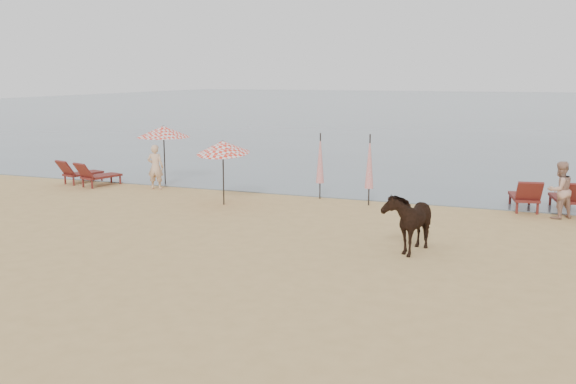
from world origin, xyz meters
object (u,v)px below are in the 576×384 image
Objects in this scene: umbrella_open_left_a at (164,132)px; umbrella_closed_left at (320,159)px; umbrella_open_left_b at (223,147)px; beachgoer_right_a at (560,190)px; cow at (409,220)px; umbrella_closed_right at (370,162)px; beachgoer_left at (155,167)px; lounger_cluster_left at (87,173)px; lounger_cluster_right at (568,197)px.

umbrella_closed_left is (6.40, -0.57, -0.65)m from umbrella_open_left_a.
umbrella_open_left_b is 10.24m from beachgoer_right_a.
umbrella_closed_left is at bearing 136.60° from cow.
beachgoer_left is at bearing 179.21° from umbrella_closed_right.
lounger_cluster_left is at bearing 169.84° from cow.
cow is (2.18, -4.90, -0.67)m from umbrella_closed_right.
umbrella_closed_right is at bearing -179.96° from lounger_cluster_right.
umbrella_closed_left is at bearing 174.00° from lounger_cluster_right.
lounger_cluster_left is at bearing -177.10° from umbrella_open_left_a.
beachgoer_right_a is at bearing 16.97° from lounger_cluster_left.
umbrella_open_left_b is at bearing -175.96° from lounger_cluster_right.
umbrella_closed_right is at bearing -15.40° from umbrella_closed_left.
umbrella_closed_left is 1.28× the size of cow.
beachgoer_right_a is (-0.28, -0.93, 0.35)m from lounger_cluster_right.
lounger_cluster_right is 1.98× the size of cow.
umbrella_open_left_b reaches higher than lounger_cluster_right.
umbrella_open_left_a is 6.46m from umbrella_closed_left.
umbrella_closed_left is at bearing -24.79° from umbrella_open_left_a.
umbrella_closed_right is 1.31× the size of cow.
umbrella_open_left_a is 0.98× the size of umbrella_closed_right.
beachgoer_right_a is (3.45, 5.04, 0.10)m from cow.
umbrella_open_left_a is 13.93m from beachgoer_right_a.
cow is at bearing -132.26° from lounger_cluster_right.
umbrella_open_left_b reaches higher than beachgoer_left.
lounger_cluster_right is 14.21m from umbrella_open_left_a.
lounger_cluster_left is at bearing 178.17° from umbrella_open_left_b.
umbrella_closed_right reaches higher than beachgoer_right_a.
cow is 11.35m from beachgoer_left.
umbrella_open_left_a is at bearing 156.43° from umbrella_open_left_b.
umbrella_closed_left is at bearing 19.77° from lounger_cluster_left.
cow is at bearing -49.53° from umbrella_open_left_a.
lounger_cluster_right is 1.03m from beachgoer_right_a.
cow reaches higher than lounger_cluster_left.
umbrella_open_left_b is 1.29× the size of beachgoer_right_a.
umbrella_closed_right is (1.81, -0.50, 0.04)m from umbrella_closed_left.
beachgoer_left reaches higher than lounger_cluster_right.
lounger_cluster_left is 6.85m from umbrella_open_left_b.
umbrella_open_left_b is at bearing -160.55° from umbrella_closed_right.
lounger_cluster_right is at bearing 4.27° from umbrella_closed_left.
umbrella_open_left_a is 4.63m from umbrella_open_left_b.
umbrella_open_left_b is at bearing -141.61° from umbrella_closed_left.
umbrella_closed_left reaches higher than lounger_cluster_right.
umbrella_open_left_a reaches higher than beachgoer_left.
cow is at bearing -65.97° from umbrella_closed_right.
lounger_cluster_right is at bearing 68.08° from cow.
umbrella_closed_left is 1.88m from umbrella_closed_right.
lounger_cluster_left is 16.58m from beachgoer_right_a.
umbrella_closed_right reaches higher than cow.
beachgoer_right_a is (7.45, -0.35, -0.53)m from umbrella_closed_left.
umbrella_closed_right reaches higher than umbrella_open_left_a.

